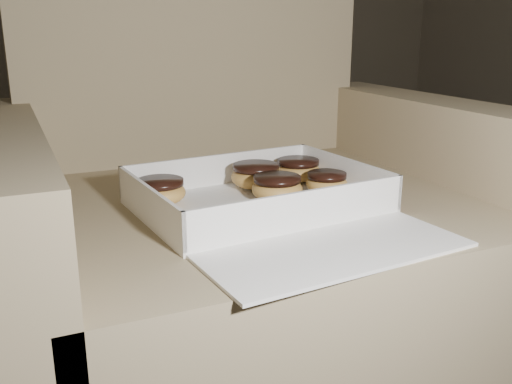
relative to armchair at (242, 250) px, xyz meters
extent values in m
plane|color=black|center=(0.28, 0.02, -0.31)|extent=(4.50, 4.50, 0.00)
cube|color=#8C7B59|center=(0.00, -0.05, -0.09)|extent=(0.76, 0.76, 0.44)
cube|color=#8C7B59|center=(0.00, 0.30, 0.41)|extent=(0.76, 0.15, 0.55)
cube|color=#8C7B59|center=(-0.41, -0.05, -0.02)|extent=(0.13, 0.76, 0.59)
cube|color=#8C7B59|center=(0.41, -0.05, -0.02)|extent=(0.13, 0.76, 0.59)
cube|color=white|center=(-0.03, -0.14, 0.14)|extent=(0.40, 0.32, 0.01)
cube|color=white|center=(-0.04, 0.00, 0.17)|extent=(0.38, 0.04, 0.06)
cube|color=white|center=(-0.02, -0.27, 0.17)|extent=(0.38, 0.04, 0.06)
cube|color=white|center=(-0.21, -0.15, 0.17)|extent=(0.03, 0.28, 0.06)
cube|color=white|center=(0.15, -0.12, 0.17)|extent=(0.03, 0.28, 0.06)
cube|color=#BC4B5D|center=(0.16, -0.12, 0.17)|extent=(0.03, 0.28, 0.05)
cube|color=white|center=(-0.01, -0.35, 0.13)|extent=(0.38, 0.19, 0.01)
ellipsoid|color=#C68E45|center=(0.01, -0.05, 0.16)|extent=(0.09, 0.09, 0.04)
cylinder|color=black|center=(0.01, -0.05, 0.18)|extent=(0.08, 0.08, 0.01)
ellipsoid|color=#C68E45|center=(0.11, -0.13, 0.16)|extent=(0.07, 0.07, 0.04)
cylinder|color=black|center=(0.11, -0.13, 0.17)|extent=(0.07, 0.07, 0.01)
ellipsoid|color=#C68E45|center=(0.01, -0.14, 0.16)|extent=(0.09, 0.09, 0.04)
cylinder|color=black|center=(0.01, -0.14, 0.18)|extent=(0.08, 0.08, 0.01)
ellipsoid|color=#C68E45|center=(0.10, -0.04, 0.16)|extent=(0.08, 0.08, 0.04)
cylinder|color=black|center=(0.10, -0.04, 0.18)|extent=(0.08, 0.08, 0.01)
ellipsoid|color=#C68E45|center=(-0.18, -0.08, 0.16)|extent=(0.08, 0.08, 0.04)
cylinder|color=black|center=(-0.18, -0.08, 0.18)|extent=(0.08, 0.08, 0.01)
ellipsoid|color=black|center=(0.09, -0.21, 0.14)|extent=(0.01, 0.01, 0.00)
ellipsoid|color=black|center=(-0.16, -0.25, 0.14)|extent=(0.01, 0.01, 0.00)
ellipsoid|color=black|center=(-0.05, -0.16, 0.14)|extent=(0.01, 0.01, 0.00)
camera|label=1|loc=(-0.40, -0.96, 0.43)|focal=40.00mm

